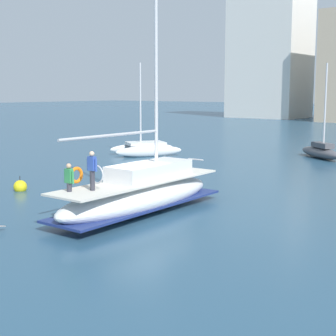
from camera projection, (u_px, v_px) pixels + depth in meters
name	position (u px, v px, depth m)	size (l,w,h in m)	color
ground_plane	(133.00, 213.00, 22.78)	(400.00, 400.00, 0.00)	#284C66
main_sailboat	(141.00, 193.00, 22.65)	(2.72, 9.67, 13.39)	white
moored_sloop_near	(321.00, 151.00, 41.23)	(5.14, 4.34, 7.57)	#4C4C51
moored_sloop_far	(146.00, 148.00, 43.17)	(5.34, 6.24, 7.71)	white
mooring_buoy	(20.00, 187.00, 27.79)	(0.73, 0.73, 0.96)	yellow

